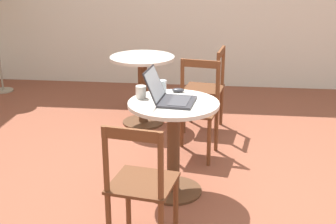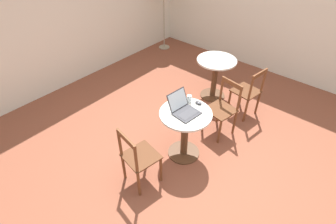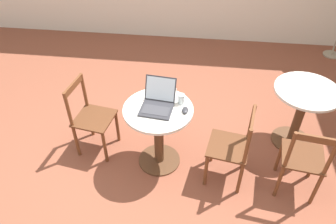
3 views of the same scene
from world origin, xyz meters
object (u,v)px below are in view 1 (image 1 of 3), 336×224
cafe_table_mid (143,78)px  laptop (170,96)px  cafe_table_near (173,131)px  chair_near_right (196,109)px  mug (141,92)px  chair_near_left (141,187)px  drinking_glass (162,87)px  mouse (178,90)px  chair_mid_front (207,89)px

cafe_table_mid → laptop: laptop is taller
cafe_table_near → chair_near_right: chair_near_right is taller
chair_near_right → laptop: size_ratio=2.31×
cafe_table_mid → mug: mug is taller
chair_near_right → mug: (-0.67, 0.40, 0.36)m
laptop → mug: laptop is taller
chair_near_left → chair_near_right: same height
cafe_table_near → chair_near_left: bearing=170.4°
drinking_glass → chair_near_left: bearing=179.0°
chair_near_left → mouse: bearing=-7.7°
chair_mid_front → drinking_glass: bearing=164.5°
laptop → drinking_glass: laptop is taller
mouse → cafe_table_near: bearing=177.7°
mouse → drinking_glass: bearing=111.7°
chair_near_left → mouse: chair_near_left is taller
chair_near_left → mug: bearing=8.9°
cafe_table_mid → mouse: (-1.25, -0.50, 0.25)m
cafe_table_near → cafe_table_mid: (1.51, 0.49, 0.00)m
chair_mid_front → chair_near_right: bearing=172.8°
chair_near_left → laptop: bearing=-7.6°
chair_near_right → chair_mid_front: size_ratio=1.00×
cafe_table_near → drinking_glass: drinking_glass is taller
drinking_glass → chair_mid_front: bearing=-15.5°
laptop → mug: (0.09, 0.23, -0.00)m
mug → chair_near_right: bearing=-30.6°
cafe_table_mid → chair_mid_front: chair_mid_front is taller
cafe_table_mid → mug: (-1.43, -0.23, 0.28)m
cafe_table_mid → chair_near_left: size_ratio=0.86×
mug → mouse: bearing=-55.7°
cafe_table_mid → drinking_glass: 1.38m
cafe_table_near → cafe_table_mid: size_ratio=1.00×
cafe_table_near → chair_near_left: (-0.76, 0.13, -0.07)m
chair_mid_front → laptop: (-1.41, 0.25, 0.36)m
chair_near_right → cafe_table_near: bearing=169.7°
cafe_table_near → laptop: bearing=105.0°
chair_mid_front → mug: 1.45m
cafe_table_near → mug: (0.08, 0.26, 0.28)m
chair_mid_front → chair_near_left: bearing=170.9°
mouse → chair_near_right: bearing=-14.5°
chair_near_left → drinking_glass: (0.97, -0.02, 0.36)m
chair_near_left → mug: size_ratio=7.37×
mouse → chair_mid_front: bearing=-10.3°
chair_mid_front → mug: (-1.32, 0.48, 0.36)m
cafe_table_near → mug: mug is taller
mug → cafe_table_near: bearing=-106.9°
cafe_table_near → cafe_table_mid: same height
cafe_table_mid → mouse: bearing=-158.2°
laptop → cafe_table_near: bearing=-75.0°
mouse → mug: bearing=124.3°
chair_near_left → mug: 0.92m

